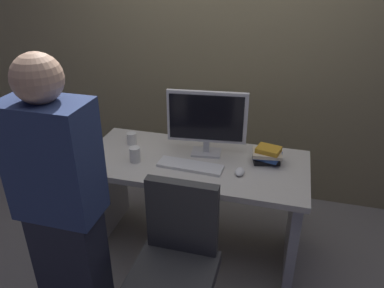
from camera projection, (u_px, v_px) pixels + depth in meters
The scene contains 11 objects.
ground_plane at pixel (194, 245), 2.87m from camera, with size 9.00×9.00×0.00m, color gray.
wall_back at pixel (224, 23), 2.99m from camera, with size 6.40×0.10×3.00m, color #8C7F5B.
desk at pixel (194, 188), 2.64m from camera, with size 1.52×0.70×0.74m.
office_chair at pixel (176, 274), 2.04m from camera, with size 0.52×0.52×0.94m.
person_at_desk at pixel (63, 213), 1.86m from camera, with size 0.40×0.24×1.64m.
monitor at pixel (207, 120), 2.51m from camera, with size 0.54×0.16×0.46m.
keyboard at pixel (191, 166), 2.45m from camera, with size 0.43×0.13×0.02m, color white.
mouse at pixel (240, 172), 2.37m from camera, with size 0.06×0.10×0.03m, color white.
cup_near_keyboard at pixel (135, 155), 2.50m from camera, with size 0.07×0.07×0.10m, color white.
cup_by_monitor at pixel (132, 138), 2.74m from camera, with size 0.07×0.07×0.09m, color white.
book_stack at pixel (267, 155), 2.49m from camera, with size 0.21×0.19×0.12m.
Camera 1 is at (0.57, -2.14, 1.98)m, focal length 35.05 mm.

